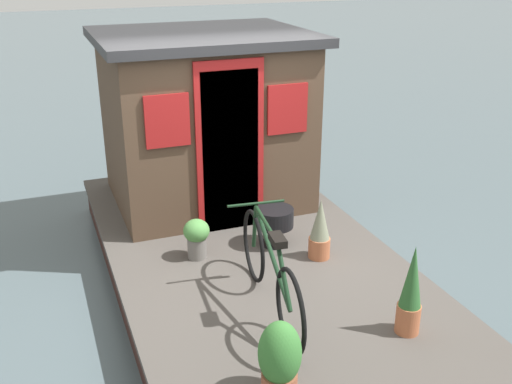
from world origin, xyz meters
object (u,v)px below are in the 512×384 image
object	(u,v)px
bicycle	(270,271)
potted_plant_basil	(411,292)
potted_plant_sage	(320,230)
potted_plant_lavender	(197,236)
charcoal_grill	(275,219)
houseboat_cabin	(205,118)
potted_plant_geranium	(280,359)

from	to	relation	value
bicycle	potted_plant_basil	world-z (taller)	bicycle
potted_plant_sage	potted_plant_basil	size ratio (longest dim) A/B	0.80
potted_plant_lavender	charcoal_grill	size ratio (longest dim) A/B	1.01
houseboat_cabin	potted_plant_sage	bearing A→B (deg)	-162.18
potted_plant_basil	charcoal_grill	world-z (taller)	potted_plant_basil
potted_plant_sage	houseboat_cabin	bearing A→B (deg)	17.82
potted_plant_sage	charcoal_grill	size ratio (longest dim) A/B	1.54
charcoal_grill	houseboat_cabin	bearing A→B (deg)	11.32
potted_plant_sage	bicycle	bearing A→B (deg)	130.42
potted_plant_geranium	potted_plant_lavender	distance (m)	2.04
houseboat_cabin	potted_plant_lavender	world-z (taller)	houseboat_cabin
potted_plant_geranium	potted_plant_basil	size ratio (longest dim) A/B	0.74
potted_plant_sage	charcoal_grill	bearing A→B (deg)	36.77
bicycle	potted_plant_basil	distance (m)	1.11
bicycle	potted_plant_sage	size ratio (longest dim) A/B	2.83
houseboat_cabin	bicycle	size ratio (longest dim) A/B	1.34
potted_plant_sage	potted_plant_lavender	world-z (taller)	potted_plant_sage
bicycle	potted_plant_basil	bearing A→B (deg)	-126.76
potted_plant_geranium	potted_plant_sage	distance (m)	1.96
potted_plant_geranium	potted_plant_sage	world-z (taller)	potted_plant_sage
potted_plant_sage	charcoal_grill	world-z (taller)	potted_plant_sage
bicycle	charcoal_grill	bearing A→B (deg)	-24.49
potted_plant_sage	potted_plant_lavender	distance (m)	1.19
potted_plant_geranium	potted_plant_basil	bearing A→B (deg)	-77.04
potted_plant_lavender	bicycle	bearing A→B (deg)	-163.95
potted_plant_geranium	charcoal_grill	bearing A→B (deg)	-21.82
potted_plant_basil	charcoal_grill	bearing A→B (deg)	12.91
potted_plant_basil	charcoal_grill	xyz separation A→B (m)	(1.74, 0.40, -0.08)
bicycle	houseboat_cabin	bearing A→B (deg)	-4.76
houseboat_cabin	potted_plant_basil	xyz separation A→B (m)	(-3.16, -0.68, -0.62)
bicycle	potted_plant_lavender	world-z (taller)	bicycle
bicycle	potted_plant_lavender	bearing A→B (deg)	16.05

